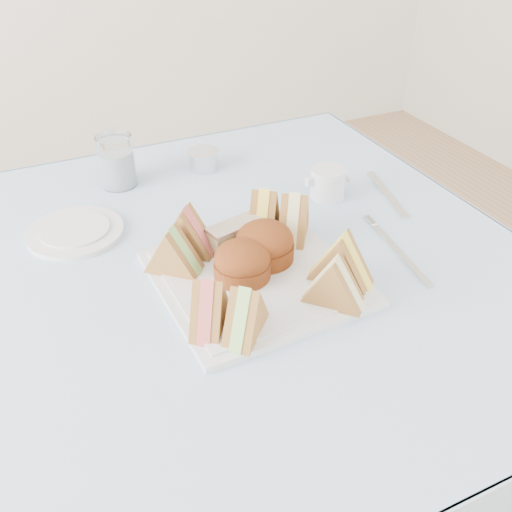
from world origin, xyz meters
name	(u,v)px	position (x,y,z in m)	size (l,w,h in m)	color
floor	(234,510)	(0.00, 0.00, 0.00)	(4.00, 4.00, 0.00)	#9E7751
table	(230,409)	(0.00, 0.00, 0.37)	(0.90, 0.90, 0.74)	brown
tablecloth	(224,263)	(0.00, 0.00, 0.74)	(1.02, 1.02, 0.01)	#AABFD7
serving_plate	(256,279)	(0.03, -0.07, 0.75)	(0.30, 0.30, 0.01)	silver
sandwich_fl_a	(209,302)	(-0.08, -0.15, 0.80)	(0.09, 0.04, 0.08)	olive
sandwich_fl_b	(245,310)	(-0.04, -0.18, 0.80)	(0.09, 0.04, 0.08)	olive
sandwich_fr_a	(342,258)	(0.14, -0.14, 0.80)	(0.10, 0.05, 0.09)	olive
sandwich_fr_b	(334,280)	(0.10, -0.18, 0.80)	(0.09, 0.04, 0.08)	olive
sandwich_bl_a	(173,249)	(-0.09, 0.00, 0.80)	(0.09, 0.04, 0.08)	olive
sandwich_bl_b	(186,230)	(-0.05, 0.03, 0.80)	(0.10, 0.05, 0.09)	olive
sandwich_br_a	(294,215)	(0.13, 0.00, 0.80)	(0.10, 0.05, 0.09)	olive
sandwich_br_b	(264,211)	(0.09, 0.04, 0.80)	(0.09, 0.04, 0.08)	olive
scone_left	(242,262)	(0.00, -0.07, 0.79)	(0.09, 0.09, 0.06)	maroon
scone_right	(265,244)	(0.06, -0.04, 0.79)	(0.10, 0.10, 0.06)	maroon
pastry_slice	(234,235)	(0.03, 0.02, 0.78)	(0.10, 0.04, 0.04)	tan
side_plate	(75,232)	(-0.21, 0.19, 0.75)	(0.17, 0.17, 0.01)	silver
water_glass	(116,161)	(-0.09, 0.34, 0.80)	(0.07, 0.07, 0.11)	white
tea_strainer	(203,161)	(0.09, 0.34, 0.77)	(0.07, 0.07, 0.04)	silver
knife	(387,194)	(0.38, 0.07, 0.75)	(0.02, 0.19, 0.00)	silver
fork	(401,254)	(0.28, -0.11, 0.75)	(0.01, 0.19, 0.00)	silver
creamer_jug	(328,183)	(0.27, 0.12, 0.78)	(0.07, 0.07, 0.06)	silver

